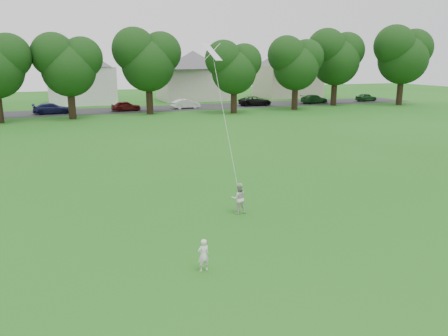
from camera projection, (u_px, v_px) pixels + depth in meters
name	position (u px, v px, depth m)	size (l,w,h in m)	color
ground	(198.00, 261.00, 13.24)	(160.00, 160.00, 0.00)	#1A5B14
street	(89.00, 111.00, 51.25)	(90.00, 7.00, 0.01)	#2D2D30
toddler	(203.00, 255.00, 12.50)	(0.36, 0.24, 0.98)	white
older_boy	(239.00, 198.00, 17.21)	(0.60, 0.47, 1.24)	silver
kite	(225.00, 120.00, 17.54)	(1.11, 1.77, 5.95)	white
tree_row	(152.00, 57.00, 46.91)	(83.27, 8.95, 10.60)	black
parked_cars	(137.00, 105.00, 52.16)	(71.28, 2.45, 1.21)	black
house_row	(77.00, 69.00, 59.02)	(77.38, 14.18, 10.34)	silver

